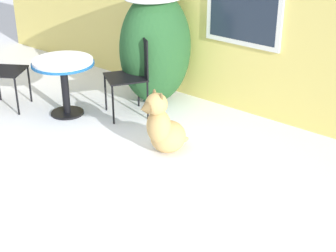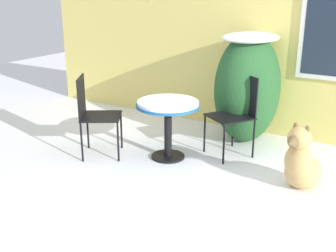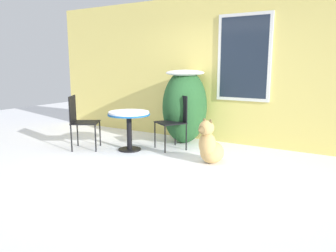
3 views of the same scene
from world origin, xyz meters
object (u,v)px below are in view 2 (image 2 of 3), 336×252
patio_chair_near_table (236,111)px  dog (301,164)px  patio_table (168,112)px  patio_chair_far_side (94,112)px

patio_chair_near_table → dog: (0.96, -0.55, -0.28)m
patio_table → patio_chair_near_table: size_ratio=0.77×
patio_chair_far_side → dog: 2.47m
patio_chair_near_table → dog: patio_chair_near_table is taller
patio_table → dog: dog is taller
dog → patio_table: bearing=-164.1°
patio_table → patio_chair_near_table: 0.84m
patio_table → dog: (1.61, -0.01, -0.30)m
patio_table → patio_chair_far_side: patio_chair_far_side is taller
patio_table → patio_chair_far_side: bearing=-154.6°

